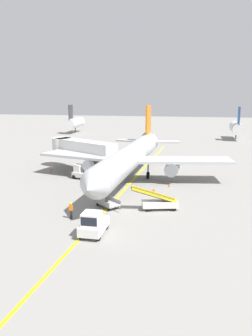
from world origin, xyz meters
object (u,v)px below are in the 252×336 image
(airliner, at_px, (131,156))
(baggage_cart_loaded, at_px, (108,203))
(pushback_tug, at_px, (93,224))
(safety_cone_wingtip_right, at_px, (51,170))
(belt_loader_forward_hold, at_px, (159,202))
(safety_cone_nose_right, at_px, (154,192))
(jet_bridge, at_px, (79,148))
(baggage_tug_near_wing, at_px, (80,173))
(ground_crew_marshaller, at_px, (71,210))
(safety_cone_nose_left, at_px, (169,185))
(safety_cone_wingtip_left, at_px, (154,189))

(airliner, height_order, baggage_cart_loaded, airliner)
(pushback_tug, relative_size, safety_cone_wingtip_right, 8.21)
(airliner, distance_m, belt_loader_forward_hold, 13.31)
(pushback_tug, distance_m, safety_cone_nose_right, 13.84)
(safety_cone_nose_right, bearing_deg, jet_bridge, 140.27)
(airliner, relative_size, pushback_tug, 9.77)
(airliner, height_order, baggage_tug_near_wing, airliner)
(baggage_cart_loaded, distance_m, safety_cone_wingtip_right, 20.23)
(ground_crew_marshaller, distance_m, safety_cone_nose_left, 16.26)
(baggage_tug_near_wing, relative_size, safety_cone_wingtip_left, 6.10)
(airliner, bearing_deg, ground_crew_marshaller, -100.20)
(pushback_tug, distance_m, ground_crew_marshaller, 4.69)
(airliner, bearing_deg, safety_cone_wingtip_right, 168.17)
(airliner, bearing_deg, belt_loader_forward_hold, -66.11)
(baggage_tug_near_wing, relative_size, belt_loader_forward_hold, 0.52)
(jet_bridge, bearing_deg, pushback_tug, -68.22)
(airliner, distance_m, ground_crew_marshaller, 16.88)
(airliner, height_order, pushback_tug, airliner)
(baggage_tug_near_wing, height_order, safety_cone_wingtip_right, baggage_tug_near_wing)
(safety_cone_nose_right, distance_m, safety_cone_wingtip_left, 1.44)
(safety_cone_nose_right, bearing_deg, safety_cone_nose_left, 67.30)
(safety_cone_wingtip_right, bearing_deg, jet_bridge, 26.11)
(baggage_cart_loaded, height_order, safety_cone_wingtip_left, baggage_cart_loaded)
(jet_bridge, xyz_separation_m, safety_cone_nose_left, (15.18, -7.54, -3.32))
(baggage_cart_loaded, height_order, safety_cone_nose_right, baggage_cart_loaded)
(baggage_tug_near_wing, xyz_separation_m, safety_cone_nose_left, (13.08, -1.80, -0.71))
(baggage_tug_near_wing, relative_size, safety_cone_nose_left, 6.10)
(airliner, xyz_separation_m, baggage_cart_loaded, (-0.26, -12.38, -2.95))
(pushback_tug, height_order, belt_loader_forward_hold, belt_loader_forward_hold)
(safety_cone_nose_left, bearing_deg, ground_crew_marshaller, -122.22)
(belt_loader_forward_hold, height_order, ground_crew_marshaller, belt_loader_forward_hold)
(airliner, bearing_deg, jet_bridge, 152.87)
(belt_loader_forward_hold, bearing_deg, safety_cone_wingtip_right, 141.93)
(baggage_tug_near_wing, bearing_deg, safety_cone_nose_left, -7.82)
(safety_cone_wingtip_left, bearing_deg, pushback_tug, -103.58)
(safety_cone_nose_left, xyz_separation_m, safety_cone_wingtip_right, (-19.28, 5.53, 0.00))
(baggage_cart_loaded, xyz_separation_m, safety_cone_nose_left, (5.96, 9.69, -0.25))
(ground_crew_marshaller, xyz_separation_m, safety_cone_wingtip_left, (6.87, 11.40, -0.69))
(safety_cone_wingtip_right, bearing_deg, baggage_tug_near_wing, -31.08)
(baggage_tug_near_wing, xyz_separation_m, safety_cone_nose_right, (11.50, -5.56, -0.71))
(airliner, bearing_deg, baggage_cart_loaded, -91.20)
(baggage_tug_near_wing, xyz_separation_m, belt_loader_forward_hold, (12.66, -11.03, -0.15))
(baggage_tug_near_wing, relative_size, safety_cone_nose_right, 6.10)
(airliner, relative_size, safety_cone_nose_left, 80.23)
(pushback_tug, height_order, baggage_tug_near_wing, pushback_tug)
(safety_cone_nose_left, bearing_deg, pushback_tug, -107.40)
(safety_cone_nose_right, distance_m, safety_cone_wingtip_right, 20.00)
(pushback_tug, height_order, safety_cone_wingtip_left, pushback_tug)
(pushback_tug, bearing_deg, airliner, 91.03)
(pushback_tug, height_order, ground_crew_marshaller, pushback_tug)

